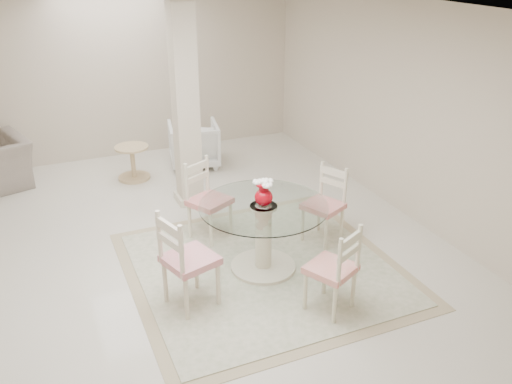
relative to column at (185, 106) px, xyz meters
name	(u,v)px	position (x,y,z in m)	size (l,w,h in m)	color
ground	(182,252)	(-0.50, -1.30, -1.35)	(7.00, 7.00, 0.00)	beige
room_shell	(172,96)	(-0.50, -1.30, 0.51)	(6.02, 7.02, 2.71)	beige
column	(185,106)	(0.00, 0.00, 0.00)	(0.30, 0.30, 2.70)	beige
area_rug	(263,268)	(0.22, -2.00, -1.34)	(2.86, 2.86, 0.02)	tan
dining_table	(263,237)	(0.22, -2.00, -0.95)	(1.36, 1.36, 0.78)	beige
red_vase	(264,193)	(0.22, -2.00, -0.42)	(0.22, 0.21, 0.29)	#AE0512
dining_chair_east	(327,199)	(1.18, -1.67, -0.81)	(0.54, 0.54, 1.02)	beige
dining_chair_north	(205,194)	(-0.11, -1.03, -0.79)	(0.58, 0.58, 1.07)	beige
dining_chair_west	(183,255)	(-0.75, -2.32, -0.75)	(0.57, 0.57, 1.13)	beige
dining_chair_south	(337,264)	(0.55, -2.96, -0.81)	(0.55, 0.55, 1.02)	beige
armchair_white	(194,144)	(0.46, 1.26, -1.00)	(0.76, 0.78, 0.71)	silver
side_table	(133,164)	(-0.56, 1.09, -1.11)	(0.50, 0.50, 0.52)	#CCB77D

